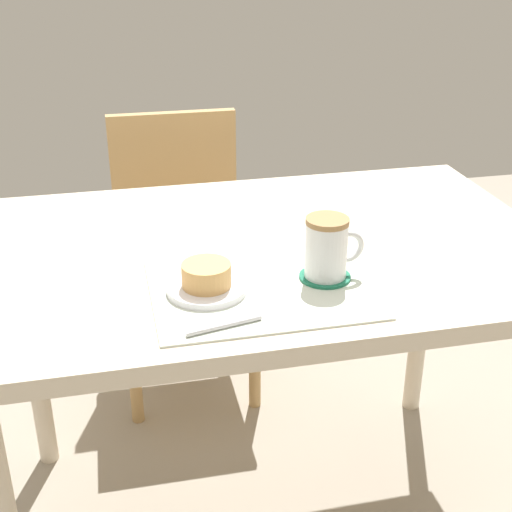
{
  "coord_description": "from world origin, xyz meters",
  "views": [
    {
      "loc": [
        -0.31,
        -1.29,
        1.36
      ],
      "look_at": [
        -0.06,
        -0.15,
        0.8
      ],
      "focal_mm": 50.0,
      "sensor_mm": 36.0,
      "label": 1
    }
  ],
  "objects_px": {
    "dining_table": "(268,280)",
    "wooden_chair": "(181,240)",
    "coffee_mug": "(328,247)",
    "pastry_plate": "(207,288)",
    "pastry": "(206,275)"
  },
  "relations": [
    {
      "from": "dining_table",
      "to": "wooden_chair",
      "type": "xyz_separation_m",
      "value": [
        -0.1,
        0.69,
        -0.2
      ]
    },
    {
      "from": "wooden_chair",
      "to": "coffee_mug",
      "type": "xyz_separation_m",
      "value": [
        0.17,
        -0.87,
        0.35
      ]
    },
    {
      "from": "pastry_plate",
      "to": "wooden_chair",
      "type": "bearing_deg",
      "value": 86.62
    },
    {
      "from": "dining_table",
      "to": "wooden_chair",
      "type": "distance_m",
      "value": 0.73
    },
    {
      "from": "pastry",
      "to": "wooden_chair",
      "type": "bearing_deg",
      "value": 86.62
    },
    {
      "from": "pastry_plate",
      "to": "coffee_mug",
      "type": "relative_size",
      "value": 1.25
    },
    {
      "from": "dining_table",
      "to": "pastry_plate",
      "type": "xyz_separation_m",
      "value": [
        -0.16,
        -0.18,
        0.09
      ]
    },
    {
      "from": "pastry_plate",
      "to": "pastry",
      "type": "relative_size",
      "value": 1.63
    },
    {
      "from": "pastry_plate",
      "to": "coffee_mug",
      "type": "bearing_deg",
      "value": 0.95
    },
    {
      "from": "wooden_chair",
      "to": "coffee_mug",
      "type": "height_order",
      "value": "coffee_mug"
    },
    {
      "from": "wooden_chair",
      "to": "pastry",
      "type": "distance_m",
      "value": 0.93
    },
    {
      "from": "dining_table",
      "to": "pastry_plate",
      "type": "distance_m",
      "value": 0.26
    },
    {
      "from": "wooden_chair",
      "to": "pastry",
      "type": "bearing_deg",
      "value": 87.25
    },
    {
      "from": "wooden_chair",
      "to": "pastry",
      "type": "xyz_separation_m",
      "value": [
        -0.05,
        -0.87,
        0.32
      ]
    },
    {
      "from": "dining_table",
      "to": "coffee_mug",
      "type": "bearing_deg",
      "value": -69.39
    }
  ]
}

